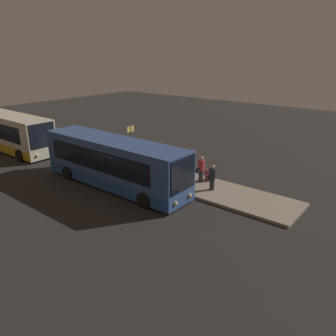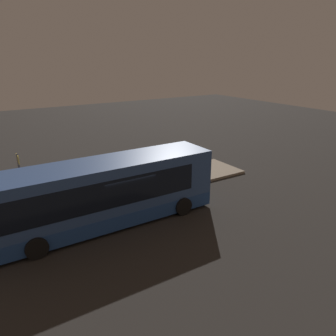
{
  "view_description": "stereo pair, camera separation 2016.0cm",
  "coord_description": "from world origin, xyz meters",
  "px_view_note": "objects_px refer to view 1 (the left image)",
  "views": [
    {
      "loc": [
        14.27,
        -13.27,
        8.26
      ],
      "look_at": [
        3.1,
        0.64,
        1.94
      ],
      "focal_mm": 35.0,
      "sensor_mm": 36.0,
      "label": 1
    },
    {
      "loc": [
        -5.88,
        -13.5,
        7.71
      ],
      "look_at": [
        3.1,
        0.64,
        1.94
      ],
      "focal_mm": 35.0,
      "sensor_mm": 36.0,
      "label": 2
    }
  ],
  "objects_px": {
    "bus_second": "(11,133)",
    "passenger_boarding": "(159,167)",
    "passenger_waiting": "(212,177)",
    "suitcase": "(209,175)",
    "sign_post": "(131,138)",
    "trash_bin": "(143,161)",
    "passenger_with_bags": "(201,168)",
    "bus_lead": "(113,163)"
  },
  "relations": [
    {
      "from": "passenger_with_bags",
      "to": "sign_post",
      "type": "height_order",
      "value": "sign_post"
    },
    {
      "from": "bus_second",
      "to": "suitcase",
      "type": "distance_m",
      "value": 18.31
    },
    {
      "from": "passenger_boarding",
      "to": "sign_post",
      "type": "relative_size",
      "value": 0.65
    },
    {
      "from": "passenger_boarding",
      "to": "suitcase",
      "type": "xyz_separation_m",
      "value": [
        2.6,
        2.07,
        -0.6
      ]
    },
    {
      "from": "bus_second",
      "to": "passenger_waiting",
      "type": "bearing_deg",
      "value": 9.27
    },
    {
      "from": "bus_second",
      "to": "passenger_boarding",
      "type": "bearing_deg",
      "value": 8.33
    },
    {
      "from": "bus_second",
      "to": "passenger_with_bags",
      "type": "relative_size",
      "value": 5.77
    },
    {
      "from": "bus_lead",
      "to": "bus_second",
      "type": "relative_size",
      "value": 1.08
    },
    {
      "from": "sign_post",
      "to": "trash_bin",
      "type": "distance_m",
      "value": 2.36
    },
    {
      "from": "passenger_waiting",
      "to": "passenger_boarding",
      "type": "bearing_deg",
      "value": 93.6
    },
    {
      "from": "passenger_waiting",
      "to": "sign_post",
      "type": "distance_m",
      "value": 8.54
    },
    {
      "from": "passenger_boarding",
      "to": "passenger_with_bags",
      "type": "distance_m",
      "value": 2.78
    },
    {
      "from": "bus_second",
      "to": "sign_post",
      "type": "relative_size",
      "value": 3.78
    },
    {
      "from": "bus_second",
      "to": "sign_post",
      "type": "bearing_deg",
      "value": 23.2
    },
    {
      "from": "sign_post",
      "to": "trash_bin",
      "type": "relative_size",
      "value": 4.16
    },
    {
      "from": "bus_second",
      "to": "passenger_boarding",
      "type": "xyz_separation_m",
      "value": [
        15.17,
        2.22,
        -0.46
      ]
    },
    {
      "from": "passenger_boarding",
      "to": "trash_bin",
      "type": "distance_m",
      "value": 3.44
    },
    {
      "from": "passenger_waiting",
      "to": "passenger_with_bags",
      "type": "bearing_deg",
      "value": 53.03
    },
    {
      "from": "passenger_waiting",
      "to": "trash_bin",
      "type": "bearing_deg",
      "value": 73.5
    },
    {
      "from": "passenger_boarding",
      "to": "passenger_with_bags",
      "type": "relative_size",
      "value": 1.0
    },
    {
      "from": "passenger_boarding",
      "to": "passenger_waiting",
      "type": "distance_m",
      "value": 3.7
    },
    {
      "from": "passenger_with_bags",
      "to": "suitcase",
      "type": "height_order",
      "value": "passenger_with_bags"
    },
    {
      "from": "bus_lead",
      "to": "sign_post",
      "type": "relative_size",
      "value": 4.1
    },
    {
      "from": "passenger_waiting",
      "to": "suitcase",
      "type": "relative_size",
      "value": 1.73
    },
    {
      "from": "trash_bin",
      "to": "passenger_boarding",
      "type": "bearing_deg",
      "value": -29.01
    },
    {
      "from": "bus_lead",
      "to": "passenger_with_bags",
      "type": "relative_size",
      "value": 6.26
    },
    {
      "from": "bus_lead",
      "to": "passenger_boarding",
      "type": "height_order",
      "value": "bus_lead"
    },
    {
      "from": "suitcase",
      "to": "trash_bin",
      "type": "relative_size",
      "value": 1.45
    },
    {
      "from": "bus_lead",
      "to": "bus_second",
      "type": "distance_m",
      "value": 13.23
    },
    {
      "from": "bus_lead",
      "to": "passenger_with_bags",
      "type": "xyz_separation_m",
      "value": [
        4.28,
        3.71,
        -0.43
      ]
    },
    {
      "from": "bus_lead",
      "to": "passenger_with_bags",
      "type": "height_order",
      "value": "bus_lead"
    },
    {
      "from": "passenger_waiting",
      "to": "trash_bin",
      "type": "distance_m",
      "value": 6.63
    },
    {
      "from": "sign_post",
      "to": "suitcase",
      "type": "bearing_deg",
      "value": -1.26
    },
    {
      "from": "passenger_boarding",
      "to": "suitcase",
      "type": "height_order",
      "value": "passenger_boarding"
    },
    {
      "from": "suitcase",
      "to": "passenger_boarding",
      "type": "bearing_deg",
      "value": -141.52
    },
    {
      "from": "bus_lead",
      "to": "sign_post",
      "type": "distance_m",
      "value": 5.3
    },
    {
      "from": "passenger_with_bags",
      "to": "suitcase",
      "type": "xyz_separation_m",
      "value": [
        0.26,
        0.57,
        -0.59
      ]
    },
    {
      "from": "passenger_boarding",
      "to": "passenger_waiting",
      "type": "bearing_deg",
      "value": 118.52
    },
    {
      "from": "bus_lead",
      "to": "suitcase",
      "type": "relative_size",
      "value": 11.74
    },
    {
      "from": "bus_lead",
      "to": "passenger_waiting",
      "type": "relative_size",
      "value": 6.8
    },
    {
      "from": "bus_second",
      "to": "passenger_with_bags",
      "type": "bearing_deg",
      "value": 11.97
    },
    {
      "from": "bus_second",
      "to": "suitcase",
      "type": "height_order",
      "value": "bus_second"
    }
  ]
}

